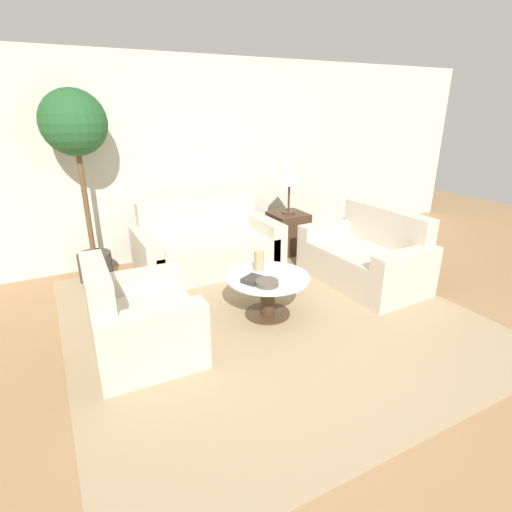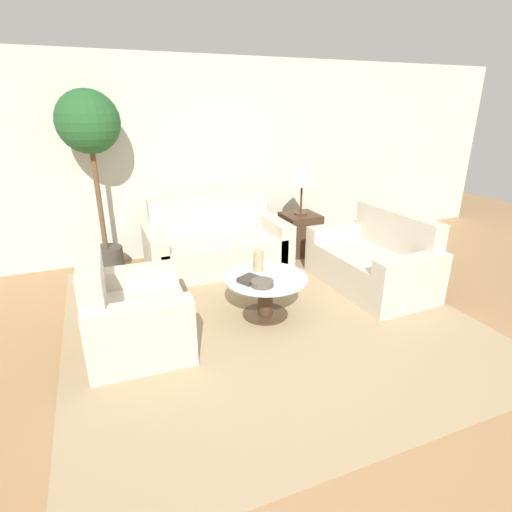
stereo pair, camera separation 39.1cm
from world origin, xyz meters
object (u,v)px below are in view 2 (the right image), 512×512
object	(u,v)px
sofa_main	(216,245)
table_lamp	(302,177)
potted_plant	(91,143)
armchair	(130,317)
vase	(258,261)
loveseat	(375,263)
book_stack	(249,279)
coffee_table	(265,291)
bowl	(262,283)

from	to	relation	value
sofa_main	table_lamp	world-z (taller)	table_lamp
sofa_main	potted_plant	xyz separation A→B (m)	(-1.34, 0.24, 1.32)
armchair	vase	size ratio (longest dim) A/B	4.95
loveseat	table_lamp	xyz separation A→B (m)	(-0.30, 1.30, 0.80)
sofa_main	book_stack	xyz separation A→B (m)	(-0.12, -1.52, 0.16)
table_lamp	coffee_table	bearing A→B (deg)	-128.22
coffee_table	potted_plant	xyz separation A→B (m)	(-1.41, 1.72, 1.32)
vase	armchair	bearing A→B (deg)	-168.96
potted_plant	vase	bearing A→B (deg)	-47.41
sofa_main	armchair	xyz separation A→B (m)	(-1.23, -1.54, -0.00)
potted_plant	coffee_table	bearing A→B (deg)	-50.73
bowl	loveseat	bearing A→B (deg)	12.91
vase	bowl	distance (m)	0.39
vase	book_stack	distance (m)	0.31
loveseat	potted_plant	bearing A→B (deg)	-119.55
coffee_table	table_lamp	distance (m)	2.06
armchair	book_stack	bearing A→B (deg)	-86.86
armchair	book_stack	size ratio (longest dim) A/B	4.25
table_lamp	vase	size ratio (longest dim) A/B	3.16
potted_plant	book_stack	xyz separation A→B (m)	(1.22, -1.76, -1.15)
sofa_main	loveseat	distance (m)	2.00
book_stack	coffee_table	bearing A→B (deg)	-14.61
table_lamp	vase	world-z (taller)	table_lamp
armchair	vase	xyz separation A→B (m)	(1.30, 0.25, 0.24)
loveseat	vase	world-z (taller)	loveseat
sofa_main	coffee_table	xyz separation A→B (m)	(0.07, -1.48, -0.01)
potted_plant	sofa_main	bearing A→B (deg)	-10.27
table_lamp	loveseat	bearing A→B (deg)	-77.09
vase	potted_plant	bearing A→B (deg)	132.59
coffee_table	book_stack	distance (m)	0.26
sofa_main	table_lamp	distance (m)	1.47
potted_plant	book_stack	world-z (taller)	potted_plant
coffee_table	bowl	world-z (taller)	bowl
armchair	bowl	distance (m)	1.21
coffee_table	vase	bearing A→B (deg)	89.54
bowl	sofa_main	bearing A→B (deg)	88.51
coffee_table	armchair	bearing A→B (deg)	-177.14
coffee_table	table_lamp	world-z (taller)	table_lamp
coffee_table	table_lamp	xyz separation A→B (m)	(1.17, 1.49, 0.81)
bowl	coffee_table	bearing A→B (deg)	57.76
loveseat	book_stack	distance (m)	1.68
loveseat	sofa_main	bearing A→B (deg)	-131.55
sofa_main	armchair	distance (m)	1.98
sofa_main	table_lamp	bearing A→B (deg)	0.36
table_lamp	vase	distance (m)	1.83
loveseat	vase	xyz separation A→B (m)	(-1.47, -0.00, 0.24)
vase	book_stack	bearing A→B (deg)	-129.54
sofa_main	bowl	xyz separation A→B (m)	(-0.04, -1.65, 0.16)
loveseat	table_lamp	distance (m)	1.55
book_stack	vase	bearing A→B (deg)	23.82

